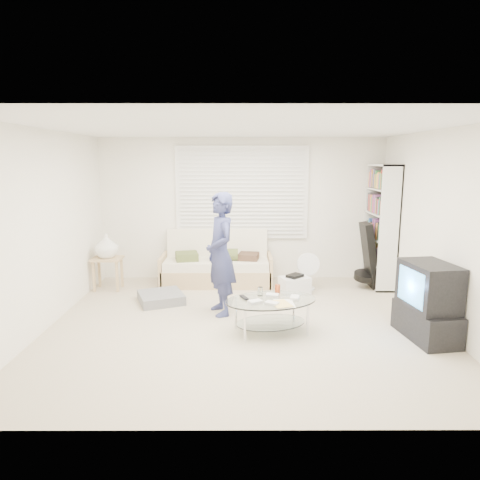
{
  "coord_description": "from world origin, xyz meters",
  "views": [
    {
      "loc": [
        -0.05,
        -5.31,
        2.12
      ],
      "look_at": [
        -0.04,
        0.3,
        1.06
      ],
      "focal_mm": 32.0,
      "sensor_mm": 36.0,
      "label": 1
    }
  ],
  "objects_px": {
    "tv_unit": "(428,302)",
    "coffee_table": "(271,306)",
    "bookshelf": "(380,226)",
    "futon_sofa": "(217,266)"
  },
  "relations": [
    {
      "from": "tv_unit",
      "to": "coffee_table",
      "type": "distance_m",
      "value": 1.86
    },
    {
      "from": "bookshelf",
      "to": "tv_unit",
      "type": "height_order",
      "value": "bookshelf"
    },
    {
      "from": "futon_sofa",
      "to": "tv_unit",
      "type": "relative_size",
      "value": 2.04
    },
    {
      "from": "futon_sofa",
      "to": "bookshelf",
      "type": "height_order",
      "value": "bookshelf"
    },
    {
      "from": "futon_sofa",
      "to": "tv_unit",
      "type": "bearing_deg",
      "value": -41.44
    },
    {
      "from": "futon_sofa",
      "to": "tv_unit",
      "type": "distance_m",
      "value": 3.52
    },
    {
      "from": "futon_sofa",
      "to": "tv_unit",
      "type": "height_order",
      "value": "tv_unit"
    },
    {
      "from": "futon_sofa",
      "to": "coffee_table",
      "type": "bearing_deg",
      "value": -69.94
    },
    {
      "from": "tv_unit",
      "to": "coffee_table",
      "type": "xyz_separation_m",
      "value": [
        -1.85,
        0.18,
        -0.11
      ]
    },
    {
      "from": "bookshelf",
      "to": "tv_unit",
      "type": "bearing_deg",
      "value": -93.23
    }
  ]
}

